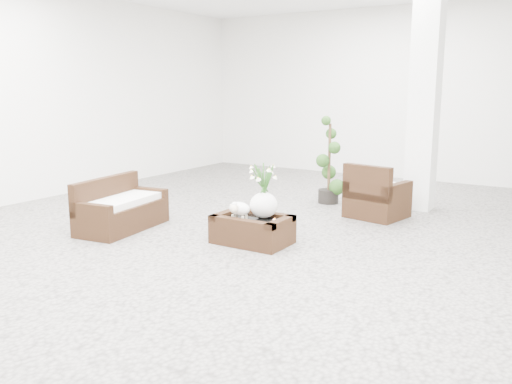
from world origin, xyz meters
The scene contains 9 objects.
ground centered at (0.00, 0.00, 0.00)m, with size 11.00×11.00×0.00m, color gray.
column centered at (1.20, 2.80, 1.75)m, with size 0.40×0.40×3.50m, color white.
coffee_table centered at (0.01, -0.20, 0.16)m, with size 0.90×0.60×0.31m, color #341E0F.
sheep_figurine centered at (-0.11, -0.30, 0.42)m, with size 0.28×0.23×0.21m, color white.
planter_narcissus centered at (0.11, -0.10, 0.71)m, with size 0.44×0.44×0.80m, color white, non-canonical shape.
tealight centered at (0.31, -0.18, 0.33)m, with size 0.04×0.04×0.03m, color white.
armchair centered at (0.83, 1.91, 0.40)m, with size 0.75×0.72×0.80m, color #341E0F.
loveseat centered at (-1.82, -0.57, 0.34)m, with size 1.29×0.62×0.69m, color #341E0F.
topiary centered at (-0.18, 2.43, 0.70)m, with size 0.37×0.37×1.40m, color #1F4014, non-canonical shape.
Camera 1 is at (3.42, -5.56, 1.88)m, focal length 37.79 mm.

